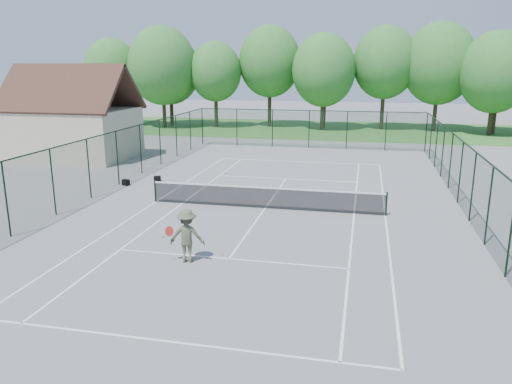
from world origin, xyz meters
TOP-DOWN VIEW (x-y plane):
  - ground at (0.00, 0.00)m, footprint 140.00×140.00m
  - grass_far at (0.00, 30.00)m, footprint 80.00×16.00m
  - court_lines at (0.00, 0.00)m, footprint 11.05×23.85m
  - tennis_net at (0.00, 0.00)m, footprint 11.08×0.08m
  - fence_enclosure at (0.00, 0.00)m, footprint 18.05×36.05m
  - utility_building at (-16.00, 10.00)m, footprint 8.60×6.27m
  - tree_line_far at (0.00, 30.00)m, footprint 39.40×6.40m
  - sports_bag_a at (-8.51, 2.86)m, footprint 0.48×0.38m
  - sports_bag_b at (-7.19, 4.17)m, footprint 0.46×0.37m
  - tennis_player at (-1.33, -6.92)m, footprint 1.77×0.92m

SIDE VIEW (x-z plane):
  - ground at x=0.00m, z-range 0.00..0.00m
  - court_lines at x=0.00m, z-range 0.00..0.01m
  - grass_far at x=0.00m, z-range 0.00..0.01m
  - sports_bag_b at x=-7.19m, z-range 0.00..0.31m
  - sports_bag_a at x=-8.51m, z-range 0.00..0.33m
  - tennis_net at x=0.00m, z-range 0.03..1.13m
  - tennis_player at x=-1.33m, z-range 0.00..1.85m
  - fence_enclosure at x=0.00m, z-range 0.05..3.07m
  - utility_building at x=-16.00m, z-range -0.20..6.44m
  - tree_line_far at x=0.00m, z-range 1.14..10.84m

